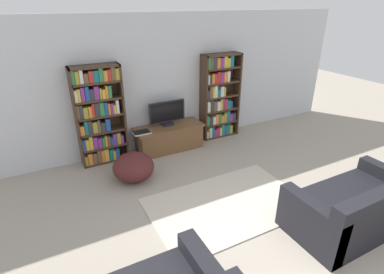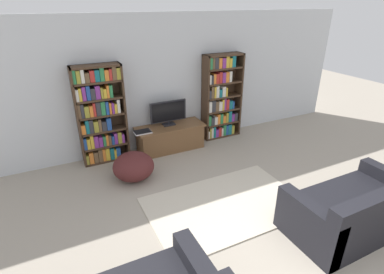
{
  "view_description": "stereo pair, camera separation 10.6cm",
  "coord_description": "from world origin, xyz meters",
  "px_view_note": "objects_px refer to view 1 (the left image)",
  "views": [
    {
      "loc": [
        -2.09,
        -1.17,
        2.79
      ],
      "look_at": [
        0.01,
        2.86,
        0.7
      ],
      "focal_mm": 28.0,
      "sensor_mm": 36.0,
      "label": 1
    },
    {
      "loc": [
        -2.0,
        -1.22,
        2.79
      ],
      "look_at": [
        0.01,
        2.86,
        0.7
      ],
      "focal_mm": 28.0,
      "sensor_mm": 36.0,
      "label": 2
    }
  ],
  "objects_px": {
    "tv_stand": "(169,138)",
    "television": "(167,113)",
    "bookshelf_right": "(218,98)",
    "beanbag_ottoman": "(134,167)",
    "bookshelf_left": "(98,115)",
    "couch_right_sofa": "(354,208)",
    "laptop": "(142,132)"
  },
  "relations": [
    {
      "from": "tv_stand",
      "to": "television",
      "type": "xyz_separation_m",
      "value": [
        0.0,
        0.06,
        0.51
      ]
    },
    {
      "from": "bookshelf_right",
      "to": "tv_stand",
      "type": "height_order",
      "value": "bookshelf_right"
    },
    {
      "from": "television",
      "to": "beanbag_ottoman",
      "type": "distance_m",
      "value": 1.39
    },
    {
      "from": "bookshelf_left",
      "to": "television",
      "type": "relative_size",
      "value": 2.43
    },
    {
      "from": "bookshelf_left",
      "to": "television",
      "type": "height_order",
      "value": "bookshelf_left"
    },
    {
      "from": "couch_right_sofa",
      "to": "television",
      "type": "bearing_deg",
      "value": 110.64
    },
    {
      "from": "bookshelf_right",
      "to": "television",
      "type": "bearing_deg",
      "value": -176.5
    },
    {
      "from": "tv_stand",
      "to": "couch_right_sofa",
      "type": "xyz_separation_m",
      "value": [
        1.24,
        -3.24,
        0.03
      ]
    },
    {
      "from": "bookshelf_right",
      "to": "laptop",
      "type": "relative_size",
      "value": 5.6
    },
    {
      "from": "couch_right_sofa",
      "to": "beanbag_ottoman",
      "type": "bearing_deg",
      "value": 132.04
    },
    {
      "from": "beanbag_ottoman",
      "to": "bookshelf_left",
      "type": "bearing_deg",
      "value": 108.86
    },
    {
      "from": "bookshelf_right",
      "to": "beanbag_ottoman",
      "type": "bearing_deg",
      "value": -157.8
    },
    {
      "from": "couch_right_sofa",
      "to": "tv_stand",
      "type": "bearing_deg",
      "value": 111.01
    },
    {
      "from": "tv_stand",
      "to": "television",
      "type": "relative_size",
      "value": 1.85
    },
    {
      "from": "laptop",
      "to": "beanbag_ottoman",
      "type": "distance_m",
      "value": 0.85
    },
    {
      "from": "television",
      "to": "couch_right_sofa",
      "type": "height_order",
      "value": "television"
    },
    {
      "from": "laptop",
      "to": "couch_right_sofa",
      "type": "distance_m",
      "value": 3.67
    },
    {
      "from": "bookshelf_left",
      "to": "couch_right_sofa",
      "type": "distance_m",
      "value": 4.27
    },
    {
      "from": "tv_stand",
      "to": "couch_right_sofa",
      "type": "relative_size",
      "value": 0.79
    },
    {
      "from": "bookshelf_right",
      "to": "laptop",
      "type": "height_order",
      "value": "bookshelf_right"
    },
    {
      "from": "bookshelf_left",
      "to": "laptop",
      "type": "xyz_separation_m",
      "value": [
        0.71,
        -0.21,
        -0.39
      ]
    },
    {
      "from": "bookshelf_left",
      "to": "bookshelf_right",
      "type": "relative_size",
      "value": 1.0
    },
    {
      "from": "bookshelf_right",
      "to": "beanbag_ottoman",
      "type": "distance_m",
      "value": 2.47
    },
    {
      "from": "bookshelf_right",
      "to": "beanbag_ottoman",
      "type": "xyz_separation_m",
      "value": [
        -2.21,
        -0.9,
        -0.64
      ]
    },
    {
      "from": "television",
      "to": "laptop",
      "type": "xyz_separation_m",
      "value": [
        -0.59,
        -0.13,
        -0.25
      ]
    },
    {
      "from": "bookshelf_left",
      "to": "tv_stand",
      "type": "bearing_deg",
      "value": -6.05
    },
    {
      "from": "bookshelf_right",
      "to": "beanbag_ottoman",
      "type": "height_order",
      "value": "bookshelf_right"
    },
    {
      "from": "tv_stand",
      "to": "beanbag_ottoman",
      "type": "height_order",
      "value": "tv_stand"
    },
    {
      "from": "tv_stand",
      "to": "bookshelf_right",
      "type": "bearing_deg",
      "value": 6.48
    },
    {
      "from": "tv_stand",
      "to": "laptop",
      "type": "distance_m",
      "value": 0.65
    },
    {
      "from": "tv_stand",
      "to": "beanbag_ottoman",
      "type": "bearing_deg",
      "value": -142.31
    },
    {
      "from": "tv_stand",
      "to": "couch_right_sofa",
      "type": "bearing_deg",
      "value": -68.99
    }
  ]
}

